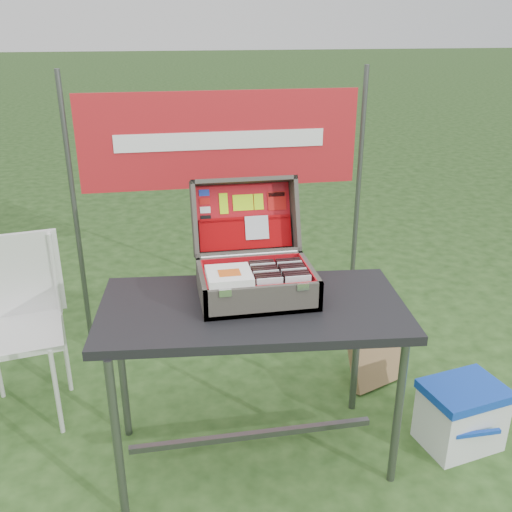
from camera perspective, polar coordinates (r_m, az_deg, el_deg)
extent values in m
plane|color=#234117|center=(2.92, -0.13, -18.99)|extent=(80.00, 80.00, 0.00)
cube|color=black|center=(2.44, -0.36, -5.29)|extent=(1.36, 0.77, 0.04)
cylinder|color=#59595B|center=(2.43, -13.70, -17.73)|extent=(0.04, 0.04, 0.77)
cylinder|color=#59595B|center=(2.61, 14.06, -14.67)|extent=(0.04, 0.04, 0.77)
cylinder|color=#59595B|center=(2.86, -13.24, -10.91)|extent=(0.04, 0.04, 0.77)
cylinder|color=#59595B|center=(3.01, 10.03, -8.81)|extent=(0.04, 0.04, 0.77)
cube|color=#59595B|center=(2.82, -0.33, -17.46)|extent=(1.15, 0.03, 0.03)
cube|color=#59554A|center=(2.49, 0.06, -3.99)|extent=(0.49, 0.35, 0.02)
cube|color=#59554A|center=(2.32, 0.81, -4.55)|extent=(0.49, 0.02, 0.13)
cube|color=#59554A|center=(2.61, -0.59, -1.28)|extent=(0.49, 0.02, 0.13)
cube|color=#59554A|center=(2.44, -5.43, -3.23)|extent=(0.02, 0.35, 0.13)
cube|color=#59554A|center=(2.51, 5.39, -2.39)|extent=(0.02, 0.35, 0.13)
cube|color=red|center=(2.48, 0.06, -3.73)|extent=(0.45, 0.31, 0.01)
cube|color=silver|center=(2.26, -3.09, -3.72)|extent=(0.05, 0.01, 0.03)
cube|color=silver|center=(2.32, 4.72, -3.09)|extent=(0.05, 0.01, 0.03)
cylinder|color=silver|center=(2.60, -0.63, 0.14)|extent=(0.44, 0.02, 0.02)
cube|color=#59554A|center=(2.71, -1.27, 3.94)|extent=(0.49, 0.14, 0.34)
cube|color=#59554A|center=(2.67, -1.32, 7.54)|extent=(0.49, 0.13, 0.06)
cube|color=#59554A|center=(2.66, -0.87, 0.39)|extent=(0.49, 0.13, 0.06)
cube|color=#59554A|center=(2.63, -6.20, 3.66)|extent=(0.02, 0.24, 0.38)
cube|color=#59554A|center=(2.70, 3.88, 4.25)|extent=(0.02, 0.24, 0.38)
cube|color=red|center=(2.70, -1.23, 3.94)|extent=(0.45, 0.11, 0.29)
cube|color=red|center=(2.32, 0.75, -4.20)|extent=(0.45, 0.01, 0.11)
cube|color=red|center=(2.60, -0.54, -1.20)|extent=(0.45, 0.01, 0.11)
cube|color=red|center=(2.43, -5.14, -3.00)|extent=(0.01, 0.31, 0.11)
cube|color=red|center=(2.51, 5.12, -2.22)|extent=(0.01, 0.31, 0.11)
cube|color=#8A0003|center=(2.68, -1.06, 2.22)|extent=(0.43, 0.08, 0.14)
cube|color=#8A0003|center=(2.68, -1.14, 3.73)|extent=(0.42, 0.03, 0.03)
cube|color=silver|center=(2.67, 0.08, 2.86)|extent=(0.11, 0.05, 0.11)
cube|color=#1933B2|center=(2.68, -5.21, 6.31)|extent=(0.05, 0.01, 0.03)
cube|color=red|center=(2.68, -5.15, 5.46)|extent=(0.05, 0.01, 0.03)
cube|color=white|center=(2.68, -5.10, 4.61)|extent=(0.05, 0.01, 0.03)
cube|color=black|center=(2.68, -5.04, 3.75)|extent=(0.05, 0.01, 0.03)
cube|color=#B9F80E|center=(2.69, -3.26, 5.25)|extent=(0.04, 0.04, 0.09)
cube|color=#B9F80E|center=(2.70, -1.30, 5.36)|extent=(0.10, 0.03, 0.07)
cube|color=#B9F80E|center=(2.71, 0.27, 5.45)|extent=(0.04, 0.03, 0.07)
cube|color=red|center=(2.73, 2.10, 5.54)|extent=(0.09, 0.03, 0.08)
cube|color=black|center=(2.73, 2.06, 6.17)|extent=(0.08, 0.01, 0.02)
cube|color=silver|center=(2.34, 1.39, -3.63)|extent=(0.11, 0.01, 0.13)
cube|color=black|center=(2.36, 1.29, -3.43)|extent=(0.11, 0.01, 0.13)
cube|color=black|center=(2.38, 1.20, -3.23)|extent=(0.11, 0.01, 0.13)
cube|color=black|center=(2.39, 1.11, -3.03)|extent=(0.11, 0.01, 0.13)
cube|color=silver|center=(2.41, 1.02, -2.84)|extent=(0.11, 0.01, 0.13)
cube|color=black|center=(2.43, 0.93, -2.64)|extent=(0.11, 0.01, 0.13)
cube|color=black|center=(2.45, 0.84, -2.45)|extent=(0.11, 0.01, 0.13)
cube|color=black|center=(2.46, 0.76, -2.27)|extent=(0.11, 0.01, 0.13)
cube|color=silver|center=(2.48, 0.67, -2.08)|extent=(0.11, 0.01, 0.13)
cube|color=black|center=(2.50, 0.59, -1.90)|extent=(0.11, 0.01, 0.13)
cube|color=black|center=(2.51, 0.50, -1.72)|extent=(0.11, 0.01, 0.13)
cube|color=silver|center=(2.37, 4.21, -3.40)|extent=(0.11, 0.01, 0.13)
cube|color=black|center=(2.38, 4.10, -3.20)|extent=(0.11, 0.01, 0.13)
cube|color=black|center=(2.40, 3.99, -3.00)|extent=(0.11, 0.01, 0.13)
cube|color=black|center=(2.42, 3.88, -2.81)|extent=(0.11, 0.01, 0.13)
cube|color=silver|center=(2.44, 3.77, -2.62)|extent=(0.11, 0.01, 0.13)
cube|color=black|center=(2.45, 3.66, -2.43)|extent=(0.11, 0.01, 0.13)
cube|color=black|center=(2.47, 3.55, -2.24)|extent=(0.11, 0.01, 0.13)
cube|color=black|center=(2.49, 3.45, -2.06)|extent=(0.11, 0.01, 0.13)
cube|color=silver|center=(2.50, 3.34, -1.88)|extent=(0.11, 0.01, 0.13)
cube|color=black|center=(2.52, 3.24, -1.70)|extent=(0.11, 0.01, 0.13)
cube|color=black|center=(2.54, 3.14, -1.52)|extent=(0.11, 0.01, 0.13)
cube|color=white|center=(2.36, -2.70, -2.22)|extent=(0.18, 0.18, 0.00)
cube|color=white|center=(2.36, -2.70, -2.11)|extent=(0.18, 0.18, 0.00)
cube|color=white|center=(2.35, -2.71, -2.00)|extent=(0.18, 0.18, 0.00)
cube|color=white|center=(2.35, -2.71, -1.89)|extent=(0.18, 0.18, 0.00)
cube|color=white|center=(2.35, -2.71, -1.78)|extent=(0.18, 0.18, 0.00)
cube|color=white|center=(2.35, -2.71, -1.67)|extent=(0.18, 0.18, 0.00)
cube|color=#D85919|center=(2.34, -2.68, -1.68)|extent=(0.09, 0.07, 0.00)
cube|color=white|center=(3.04, 19.76, -15.08)|extent=(0.40, 0.33, 0.28)
cube|color=#123FB6|center=(2.95, 20.18, -12.53)|extent=(0.42, 0.35, 0.04)
cube|color=#123FB6|center=(2.92, 21.32, -16.21)|extent=(0.22, 0.02, 0.02)
cube|color=silver|center=(3.11, -22.75, -7.24)|extent=(0.50, 0.50, 0.03)
cube|color=silver|center=(3.19, -22.70, -1.76)|extent=(0.43, 0.10, 0.45)
cylinder|color=silver|center=(3.04, -19.31, -12.73)|extent=(0.02, 0.02, 0.48)
cylinder|color=silver|center=(3.34, -18.47, -9.18)|extent=(0.02, 0.02, 0.48)
cylinder|color=silver|center=(3.15, -19.45, -1.73)|extent=(0.02, 0.02, 0.45)
cube|color=#9C724B|center=(3.35, 11.85, -9.65)|extent=(0.38, 0.27, 0.36)
cylinder|color=#59595B|center=(3.46, -17.51, 3.19)|extent=(0.03, 0.03, 1.70)
cylinder|color=#59595B|center=(3.64, 10.06, 4.86)|extent=(0.03, 0.03, 1.70)
cube|color=#A7171D|center=(3.32, -3.53, 11.50)|extent=(1.60, 0.02, 0.55)
cube|color=white|center=(3.31, -3.51, 11.46)|extent=(1.20, 0.00, 0.10)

